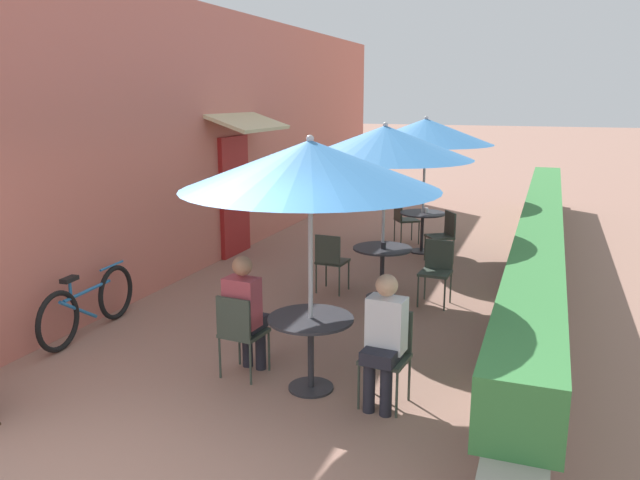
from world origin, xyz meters
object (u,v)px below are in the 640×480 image
(coffee_cup_far, at_px, (426,210))
(cafe_chair_far_left, at_px, (403,217))
(seated_patron_near_left, at_px, (245,309))
(patio_umbrella_near, at_px, (310,165))
(patio_umbrella_far, at_px, (426,131))
(cafe_chair_far_right, at_px, (444,233))
(patio_umbrella_mid, at_px, (385,142))
(bicycle_leaning, at_px, (89,305))
(cafe_chair_mid_left, at_px, (437,267))
(patio_table_near, at_px, (311,336))
(cafe_chair_near_right, at_px, (388,349))
(seated_patron_near_right, at_px, (384,336))
(cafe_chair_near_left, at_px, (240,329))
(patio_table_far, at_px, (422,223))
(patio_table_mid, at_px, (382,261))
(cafe_chair_mid_right, at_px, (331,258))
(coffee_cup_mid, at_px, (383,245))

(coffee_cup_far, bearing_deg, cafe_chair_far_left, 133.06)
(seated_patron_near_left, bearing_deg, patio_umbrella_near, -2.70)
(patio_umbrella_far, xyz_separation_m, cafe_chair_far_right, (0.48, -0.58, -1.66))
(patio_umbrella_mid, distance_m, bicycle_leaning, 4.27)
(cafe_chair_far_left, bearing_deg, cafe_chair_far_right, 5.81)
(cafe_chair_mid_left, relative_size, cafe_chair_far_left, 1.00)
(patio_table_near, relative_size, cafe_chair_near_right, 0.94)
(seated_patron_near_right, distance_m, patio_umbrella_mid, 3.50)
(patio_table_near, bearing_deg, cafe_chair_near_left, -179.40)
(patio_table_near, bearing_deg, cafe_chair_far_right, 85.54)
(cafe_chair_mid_left, height_order, patio_umbrella_far, patio_umbrella_far)
(seated_patron_near_left, xyz_separation_m, cafe_chair_mid_left, (1.42, 2.88, -0.17))
(coffee_cup_far, bearing_deg, patio_umbrella_far, 178.76)
(cafe_chair_mid_left, xyz_separation_m, patio_table_far, (-0.76, 2.81, 0.03))
(patio_table_mid, bearing_deg, cafe_chair_far_right, 77.93)
(cafe_chair_far_left, bearing_deg, seated_patron_near_left, -35.67)
(cafe_chair_mid_right, xyz_separation_m, cafe_chair_far_right, (1.24, 2.28, 0.00))
(patio_umbrella_near, distance_m, coffee_cup_mid, 3.22)
(coffee_cup_mid, distance_m, coffee_cup_far, 2.89)
(cafe_chair_mid_left, bearing_deg, patio_umbrella_mid, 5.81)
(cafe_chair_near_left, xyz_separation_m, bicycle_leaning, (-2.24, 0.44, -0.16))
(patio_umbrella_far, bearing_deg, seated_patron_near_left, -96.70)
(coffee_cup_mid, height_order, patio_table_far, coffee_cup_mid)
(seated_patron_near_right, xyz_separation_m, patio_table_mid, (-0.82, 3.06, -0.14))
(cafe_chair_near_right, relative_size, cafe_chair_mid_left, 1.00)
(cafe_chair_near_left, bearing_deg, bicycle_leaning, 174.20)
(cafe_chair_near_left, bearing_deg, cafe_chair_far_left, 93.46)
(cafe_chair_mid_left, xyz_separation_m, cafe_chair_mid_right, (-1.51, -0.05, 0.00))
(patio_table_far, xyz_separation_m, patio_umbrella_far, (0.00, 0.00, 1.63))
(patio_umbrella_far, distance_m, bicycle_leaning, 6.37)
(patio_umbrella_far, bearing_deg, patio_umbrella_near, -89.24)
(cafe_chair_near_right, height_order, bicycle_leaning, cafe_chair_near_right)
(seated_patron_near_right, distance_m, patio_table_far, 5.96)
(patio_table_mid, height_order, coffee_cup_mid, coffee_cup_mid)
(cafe_chair_near_left, distance_m, seated_patron_near_right, 1.51)
(cafe_chair_near_right, distance_m, patio_table_mid, 3.06)
(seated_patron_near_right, distance_m, cafe_chair_mid_right, 3.42)
(cafe_chair_mid_right, relative_size, coffee_cup_mid, 9.67)
(patio_table_mid, height_order, bicycle_leaning, bicycle_leaning)
(coffee_cup_far, bearing_deg, cafe_chair_mid_right, -105.87)
(seated_patron_near_left, height_order, cafe_chair_mid_left, seated_patron_near_left)
(coffee_cup_mid, relative_size, cafe_chair_far_left, 0.10)
(cafe_chair_near_left, relative_size, patio_umbrella_mid, 0.36)
(seated_patron_near_right, bearing_deg, cafe_chair_far_right, -81.15)
(seated_patron_near_right, height_order, patio_table_mid, seated_patron_near_right)
(cafe_chair_near_right, relative_size, cafe_chair_far_left, 1.00)
(patio_table_near, xyz_separation_m, bicycle_leaning, (-3.00, 0.43, -0.18))
(patio_umbrella_near, relative_size, coffee_cup_far, 27.15)
(patio_umbrella_mid, bearing_deg, coffee_cup_mid, -65.48)
(patio_umbrella_near, xyz_separation_m, cafe_chair_near_left, (-0.75, -0.01, -1.66))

